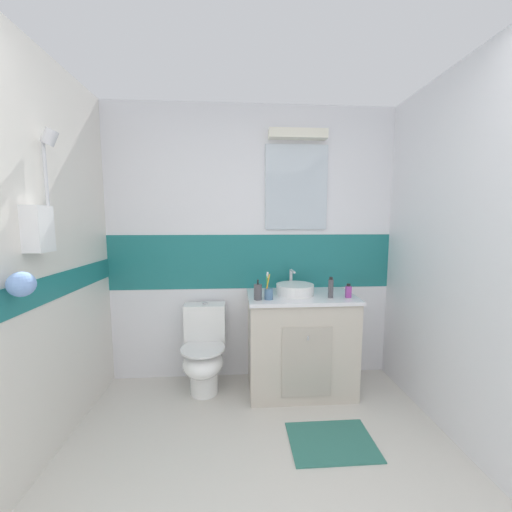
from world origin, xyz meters
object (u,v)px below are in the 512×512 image
soap_dispenser (258,292)px  deodorant_spray_can (331,288)px  perfume_flask_small (348,291)px  toothbrush_cup (269,292)px  toilet (204,352)px  sink_basin (295,289)px

soap_dispenser → deodorant_spray_can: (0.60, 0.01, 0.02)m
perfume_flask_small → toothbrush_cup: bearing=-179.3°
toilet → toothbrush_cup: 0.79m
sink_basin → toilet: (-0.79, 0.00, -0.55)m
deodorant_spray_can → toilet: bearing=171.8°
perfume_flask_small → deodorant_spray_can: (-0.15, 0.00, 0.03)m
toothbrush_cup → perfume_flask_small: size_ratio=1.95×
perfume_flask_small → deodorant_spray_can: bearing=179.1°
toilet → soap_dispenser: bearing=-20.0°
toothbrush_cup → deodorant_spray_can: (0.51, 0.01, 0.02)m
deodorant_spray_can → toothbrush_cup: bearing=-178.8°
toilet → perfume_flask_small: perfume_flask_small is taller
toothbrush_cup → perfume_flask_small: (0.66, 0.01, -0.00)m
toilet → deodorant_spray_can: deodorant_spray_can is taller
toilet → deodorant_spray_can: (1.05, -0.15, 0.58)m
perfume_flask_small → sink_basin: bearing=160.1°
sink_basin → toilet: bearing=179.6°
sink_basin → perfume_flask_small: (0.41, -0.15, 0.01)m
toilet → soap_dispenser: soap_dispenser is taller
sink_basin → perfume_flask_small: 0.44m
toothbrush_cup → sink_basin: bearing=32.7°
toilet → perfume_flask_small: size_ratio=6.54×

